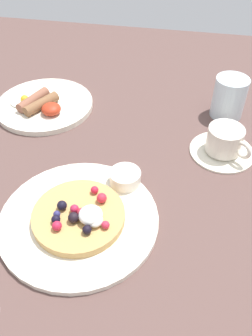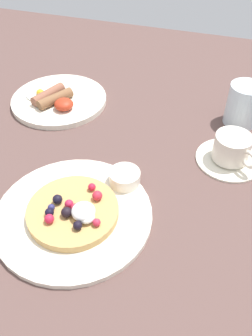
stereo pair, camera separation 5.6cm
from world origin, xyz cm
name	(u,v)px [view 2 (the right image)]	position (x,y,z in cm)	size (l,w,h in cm)	color
ground_plane	(111,188)	(0.00, 0.00, -1.50)	(173.58, 151.35, 3.00)	brown
pancake_plate	(74,214)	(-3.44, -9.66, 0.53)	(27.37, 27.37, 1.06)	white
pancake_with_berries	(74,211)	(-2.98, -10.13, 2.15)	(15.70, 15.70, 3.89)	tan
syrup_ramekin	(125,178)	(2.80, -0.12, 2.39)	(5.81, 5.81, 2.57)	white
breakfast_plate	(59,100)	(-21.60, 22.52, 0.66)	(23.36, 23.36, 1.33)	white
fried_breakfast	(53,98)	(-22.10, 20.37, 2.40)	(14.00, 10.51, 2.68)	brown
coffee_saucer	(229,159)	(20.83, 13.46, 0.42)	(13.40, 13.40, 0.84)	white
coffee_cup	(233,147)	(20.96, 13.34, 3.59)	(8.75, 8.31, 5.29)	white
water_glass	(243,105)	(21.77, 27.63, 4.75)	(7.50, 7.50, 9.50)	silver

